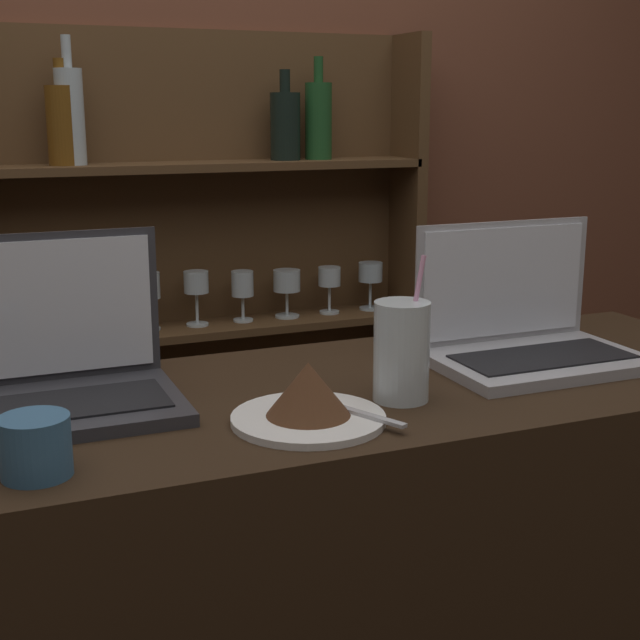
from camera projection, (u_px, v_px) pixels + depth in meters
The scene contains 7 objects.
back_wall at pixel (124, 152), 2.23m from camera, with size 7.00×0.06×2.70m.
back_shelf at pixel (195, 336), 2.32m from camera, with size 1.22×0.18×1.65m.
laptop_near at pixel (66, 370), 1.23m from camera, with size 0.29×0.23×0.23m.
laptop_far at pixel (526, 332), 1.45m from camera, with size 0.33×0.23×0.22m.
cake_plate at pixel (310, 398), 1.17m from camera, with size 0.21×0.21×0.08m.
water_glass at pixel (402, 351), 1.25m from camera, with size 0.08×0.08×0.21m.
coffee_cup at pixel (35, 446), 1.00m from camera, with size 0.08×0.08×0.07m.
Camera 1 is at (-0.41, -0.90, 1.46)m, focal length 50.00 mm.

